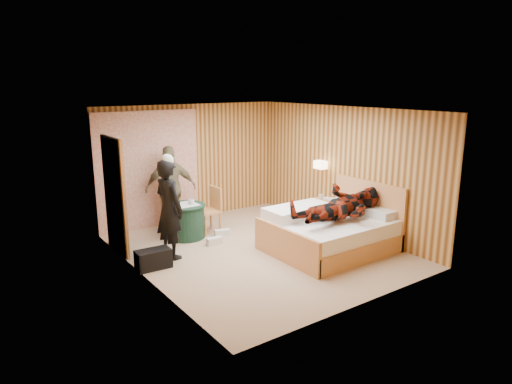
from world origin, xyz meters
TOP-DOWN VIEW (x-y plane):
  - floor at (0.00, 0.00)m, footprint 4.20×5.00m
  - ceiling at (0.00, 0.00)m, footprint 4.20×5.00m
  - wall_back at (0.00, 2.50)m, footprint 4.20×0.02m
  - wall_left at (-2.10, 0.00)m, footprint 0.02×5.00m
  - wall_right at (2.10, 0.00)m, footprint 0.02×5.00m
  - curtain at (-1.00, 2.43)m, footprint 2.20×0.08m
  - doorway at (-2.06, 1.40)m, footprint 0.06×0.90m
  - wall_lamp at (1.92, 0.45)m, footprint 0.26×0.24m
  - bed at (1.12, -0.72)m, footprint 2.13×1.68m
  - nightstand at (1.88, 0.24)m, footprint 0.46×0.62m
  - round_table at (-0.72, 1.35)m, footprint 0.76×0.76m
  - chair_far at (-0.71, 1.96)m, footprint 0.47×0.47m
  - chair_near at (-0.15, 1.36)m, footprint 0.43×0.43m
  - duffel_bag at (-1.85, 0.30)m, footprint 0.57×0.32m
  - sneaker_left at (-0.11, 1.02)m, footprint 0.32×0.20m
  - sneaker_right at (-0.48, 0.69)m, footprint 0.31×0.14m
  - woman_standing at (-1.40, 0.60)m, footprint 0.51×0.69m
  - man_at_table at (-0.72, 1.98)m, footprint 1.09×0.71m
  - man_on_bed at (1.15, -0.95)m, footprint 0.86×0.67m
  - book_lower at (1.88, 0.19)m, footprint 0.20×0.25m
  - book_upper at (1.88, 0.19)m, footprint 0.18×0.24m
  - cup_nightstand at (1.88, 0.37)m, footprint 0.13×0.13m
  - cup_table at (-0.62, 1.30)m, footprint 0.14×0.14m

SIDE VIEW (x-z plane):
  - floor at x=0.00m, z-range -0.01..0.01m
  - sneaker_left at x=-0.11m, z-range 0.00..0.13m
  - sneaker_right at x=-0.48m, z-range 0.00..0.14m
  - duffel_bag at x=-1.85m, z-range 0.00..0.32m
  - nightstand at x=1.88m, z-range 0.01..0.61m
  - bed at x=1.12m, z-range -0.24..0.91m
  - round_table at x=-0.72m, z-range 0.00..0.67m
  - chair_near at x=-0.15m, z-range 0.07..1.00m
  - chair_far at x=-0.71m, z-range 0.07..1.00m
  - book_lower at x=1.88m, z-range 0.60..0.62m
  - book_upper at x=1.88m, z-range 0.62..0.64m
  - cup_nightstand at x=1.88m, z-range 0.60..0.69m
  - cup_table at x=-0.62m, z-range 0.67..0.77m
  - woman_standing at x=-1.40m, z-range 0.00..1.72m
  - man_at_table at x=-0.72m, z-range 0.00..1.72m
  - man_on_bed at x=1.15m, z-range 0.12..1.89m
  - doorway at x=-2.06m, z-range 0.00..2.05m
  - curtain at x=-1.00m, z-range 0.00..2.40m
  - wall_back at x=0.00m, z-range 0.00..2.50m
  - wall_left at x=-2.10m, z-range 0.00..2.50m
  - wall_right at x=2.10m, z-range 0.00..2.50m
  - wall_lamp at x=1.92m, z-range 1.22..1.38m
  - ceiling at x=0.00m, z-range 2.50..2.50m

